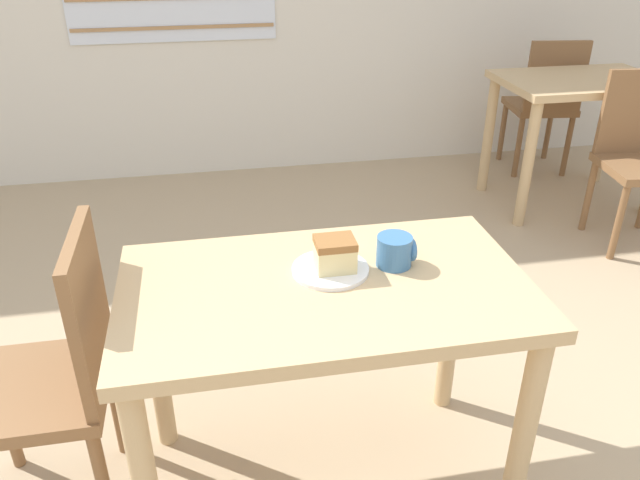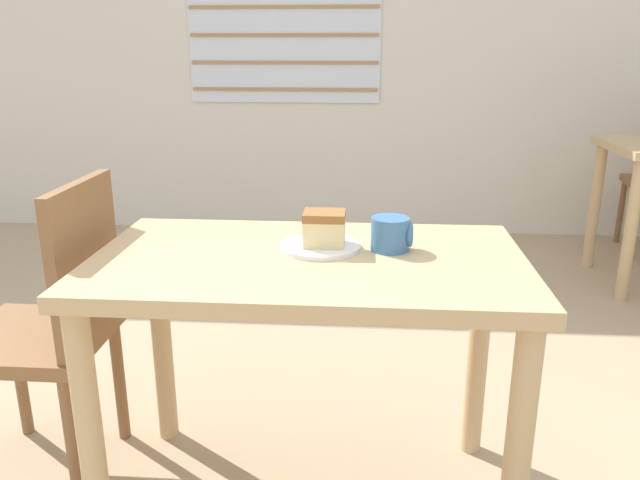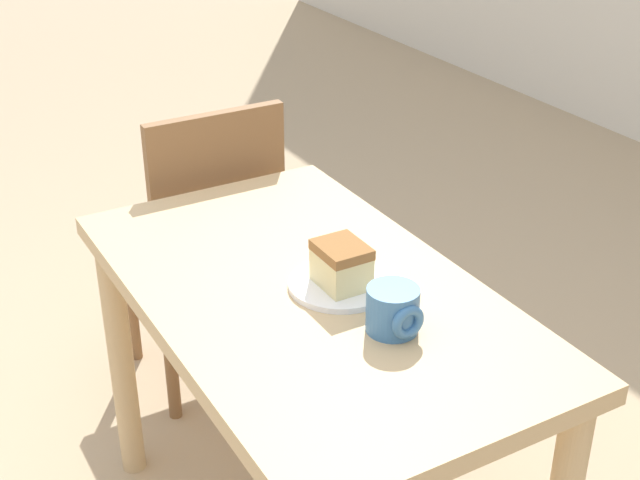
% 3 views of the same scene
% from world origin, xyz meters
% --- Properties ---
extents(wall_back, '(10.00, 0.10, 2.80)m').
position_xyz_m(wall_back, '(0.00, 3.03, 1.40)').
color(wall_back, silver).
rests_on(wall_back, ground_plane).
extents(dining_table_near, '(1.06, 0.62, 0.71)m').
position_xyz_m(dining_table_near, '(-0.05, 0.34, 0.60)').
color(dining_table_near, tan).
rests_on(dining_table_near, ground_plane).
extents(chair_near_window, '(0.38, 0.38, 0.87)m').
position_xyz_m(chair_near_window, '(-0.77, 0.42, 0.47)').
color(chair_near_window, brown).
rests_on(chair_near_window, ground_plane).
extents(plate, '(0.21, 0.21, 0.01)m').
position_xyz_m(plate, '(-0.02, 0.40, 0.72)').
color(plate, white).
rests_on(plate, dining_table_near).
extents(cake_slice, '(0.10, 0.09, 0.09)m').
position_xyz_m(cake_slice, '(-0.01, 0.39, 0.77)').
color(cake_slice, beige).
rests_on(cake_slice, plate).
extents(coffee_mug, '(0.10, 0.10, 0.08)m').
position_xyz_m(coffee_mug, '(0.16, 0.40, 0.76)').
color(coffee_mug, teal).
rests_on(coffee_mug, dining_table_near).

